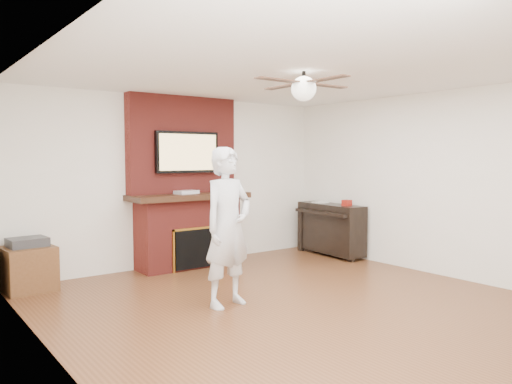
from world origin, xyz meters
TOP-DOWN VIEW (x-y plane):
  - room_shell at (0.00, 0.00)m, footprint 5.36×5.86m
  - fireplace at (0.00, 2.55)m, footprint 1.78×0.64m
  - tv at (0.00, 2.50)m, footprint 1.00×0.08m
  - ceiling_fan at (-0.00, 0.00)m, footprint 1.21×1.21m
  - person at (-0.60, 0.53)m, footprint 0.69×0.52m
  - side_table at (-2.20, 2.48)m, footprint 0.60×0.60m
  - piano at (2.29, 1.87)m, footprint 0.56×1.31m
  - cable_box at (-0.05, 2.45)m, footprint 0.37×0.26m
  - candle_orange at (-0.10, 2.33)m, footprint 0.07×0.07m
  - candle_green at (-0.02, 2.36)m, footprint 0.07×0.07m
  - candle_cream at (0.15, 2.32)m, footprint 0.08×0.08m
  - candle_blue at (0.25, 2.39)m, footprint 0.06×0.06m

SIDE VIEW (x-z plane):
  - candle_blue at x=0.25m, z-range 0.00..0.08m
  - candle_green at x=-0.02m, z-range 0.00..0.09m
  - candle_cream at x=0.15m, z-range 0.00..0.12m
  - candle_orange at x=-0.10m, z-range 0.00..0.13m
  - side_table at x=-2.20m, z-range -0.03..0.62m
  - piano at x=2.29m, z-range -0.01..0.92m
  - person at x=-0.60m, z-range 0.00..1.72m
  - fireplace at x=0.00m, z-range -0.25..2.25m
  - cable_box at x=-0.05m, z-range 1.08..1.13m
  - room_shell at x=0.00m, z-range -0.18..2.68m
  - tv at x=0.00m, z-range 1.38..1.98m
  - ceiling_fan at x=0.00m, z-range 2.18..2.49m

